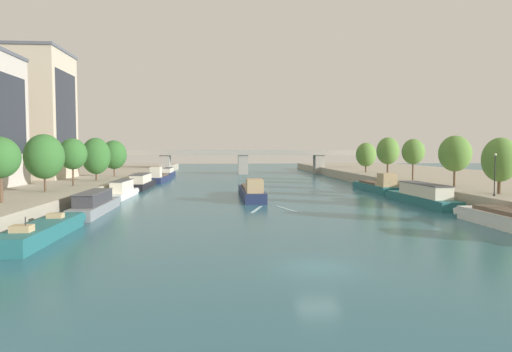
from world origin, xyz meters
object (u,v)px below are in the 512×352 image
tree_right_third (455,154)px  tree_right_by_lamp (413,152)px  moored_boat_left_downstream (123,190)px  tree_right_second (388,151)px  barge_midriver (251,192)px  moored_boat_left_lone (95,204)px  bridge_far (243,158)px  moored_boat_left_gap_after (142,182)px  moored_boat_left_near (160,177)px  tree_left_nearest (0,158)px  tree_left_end_of_row (114,155)px  moored_boat_left_second (44,231)px  tree_left_midway (96,156)px  moored_boat_right_upstream (422,196)px  moored_boat_right_downstream (377,186)px  tree_right_end_of_row (366,155)px  lamppost_right_bank (495,173)px  tree_right_distant (500,160)px  tree_left_far (44,157)px  moored_boat_left_upstream (169,173)px  tree_left_by_lamp (73,154)px

tree_right_third → tree_right_by_lamp: bearing=90.8°
moored_boat_left_downstream → tree_right_second: size_ratio=1.62×
barge_midriver → tree_right_third: size_ratio=2.47×
moored_boat_left_lone → bridge_far: size_ratio=0.21×
moored_boat_left_gap_after → moored_boat_left_near: 16.59m
bridge_far → tree_right_second: bearing=-58.3°
tree_left_nearest → tree_left_end_of_row: size_ratio=0.92×
moored_boat_left_second → moored_boat_left_gap_after: 46.49m
tree_left_midway → tree_right_by_lamp: size_ratio=1.02×
tree_left_nearest → moored_boat_left_near: bearing=82.8°
moored_boat_right_upstream → tree_left_midway: 50.18m
moored_boat_right_downstream → tree_right_end_of_row: bearing=75.9°
tree_left_midway → lamppost_right_bank: size_ratio=1.50×
moored_boat_left_lone → tree_right_second: 58.22m
lamppost_right_bank → moored_boat_left_downstream: bearing=155.4°
moored_boat_left_second → moored_boat_right_downstream: 54.13m
barge_midriver → moored_boat_left_second: 33.41m
moored_boat_right_downstream → tree_left_nearest: (-46.80, -28.86, 5.31)m
moored_boat_left_downstream → tree_right_end_of_row: tree_right_end_of_row is taller
moored_boat_left_gap_after → moored_boat_left_lone: bearing=-88.7°
barge_midriver → moored_boat_left_downstream: bearing=171.9°
moored_boat_left_near → tree_left_end_of_row: 15.95m
tree_right_distant → tree_right_second: (0.66, 36.34, 0.93)m
moored_boat_right_upstream → tree_right_by_lamp: 18.77m
tree_right_third → tree_left_midway: bearing=163.8°
barge_midriver → moored_boat_left_near: bearing=117.4°
tree_left_midway → moored_boat_left_second: bearing=-80.2°
barge_midriver → moored_boat_left_gap_after: bearing=135.9°
tree_right_distant → lamppost_right_bank: size_ratio=1.38×
tree_left_far → tree_right_third: 53.29m
moored_boat_left_downstream → tree_right_distant: tree_right_distant is taller
barge_midriver → tree_right_third: tree_right_third is taller
tree_left_end_of_row → moored_boat_left_second: bearing=-82.6°
tree_left_nearest → tree_right_by_lamp: size_ratio=0.92×
moored_boat_left_gap_after → lamppost_right_bank: lamppost_right_bank is taller
moored_boat_left_upstream → bridge_far: size_ratio=0.19×
tree_left_by_lamp → tree_left_far: bearing=-92.4°
moored_boat_left_second → tree_left_by_lamp: tree_left_by_lamp is taller
tree_left_end_of_row → lamppost_right_bank: bearing=-37.9°
tree_left_end_of_row → tree_right_third: size_ratio=0.98×
moored_boat_left_lone → tree_right_by_lamp: 50.88m
moored_boat_left_near → tree_left_nearest: size_ratio=2.55×
barge_midriver → tree_left_end_of_row: (-24.67, 21.42, 5.14)m
moored_boat_left_near → tree_left_midway: tree_left_midway is taller
lamppost_right_bank → tree_right_second: bearing=86.0°
moored_boat_left_lone → tree_left_far: (-7.16, 4.58, 5.20)m
moored_boat_right_downstream → tree_left_far: bearing=-159.4°
lamppost_right_bank → moored_boat_right_downstream: bearing=98.3°
moored_boat_right_downstream → tree_left_far: tree_left_far is taller
moored_boat_left_upstream → moored_boat_right_downstream: size_ratio=0.84×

